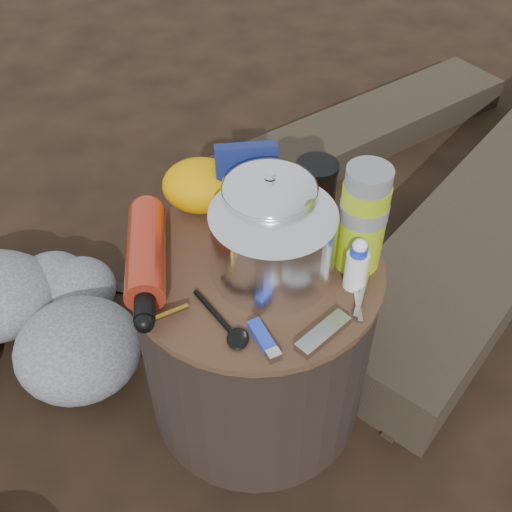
{
  "coord_description": "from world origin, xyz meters",
  "views": [
    {
      "loc": [
        0.02,
        -0.84,
        1.31
      ],
      "look_at": [
        0.0,
        0.0,
        0.48
      ],
      "focal_mm": 43.54,
      "sensor_mm": 36.0,
      "label": 1
    }
  ],
  "objects_px": {
    "fuel_bottle": "(146,253)",
    "thermos": "(363,219)",
    "travel_mug": "(316,189)",
    "stump": "(256,338)",
    "camping_pot": "(269,214)"
  },
  "relations": [
    {
      "from": "stump",
      "to": "camping_pot",
      "type": "bearing_deg",
      "value": 63.88
    },
    {
      "from": "thermos",
      "to": "travel_mug",
      "type": "xyz_separation_m",
      "value": [
        -0.08,
        0.15,
        -0.05
      ]
    },
    {
      "from": "fuel_bottle",
      "to": "thermos",
      "type": "xyz_separation_m",
      "value": [
        0.4,
        0.02,
        0.07
      ]
    },
    {
      "from": "fuel_bottle",
      "to": "thermos",
      "type": "height_order",
      "value": "thermos"
    },
    {
      "from": "camping_pot",
      "to": "travel_mug",
      "type": "height_order",
      "value": "camping_pot"
    },
    {
      "from": "camping_pot",
      "to": "travel_mug",
      "type": "distance_m",
      "value": 0.15
    },
    {
      "from": "stump",
      "to": "thermos",
      "type": "distance_m",
      "value": 0.39
    },
    {
      "from": "fuel_bottle",
      "to": "thermos",
      "type": "relative_size",
      "value": 1.41
    },
    {
      "from": "fuel_bottle",
      "to": "travel_mug",
      "type": "distance_m",
      "value": 0.37
    },
    {
      "from": "stump",
      "to": "fuel_bottle",
      "type": "distance_m",
      "value": 0.34
    },
    {
      "from": "stump",
      "to": "thermos",
      "type": "bearing_deg",
      "value": 3.73
    },
    {
      "from": "camping_pot",
      "to": "thermos",
      "type": "xyz_separation_m",
      "value": [
        0.17,
        -0.04,
        0.02
      ]
    },
    {
      "from": "thermos",
      "to": "camping_pot",
      "type": "bearing_deg",
      "value": 167.95
    },
    {
      "from": "travel_mug",
      "to": "stump",
      "type": "bearing_deg",
      "value": -126.89
    },
    {
      "from": "travel_mug",
      "to": "fuel_bottle",
      "type": "bearing_deg",
      "value": -152.56
    }
  ]
}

